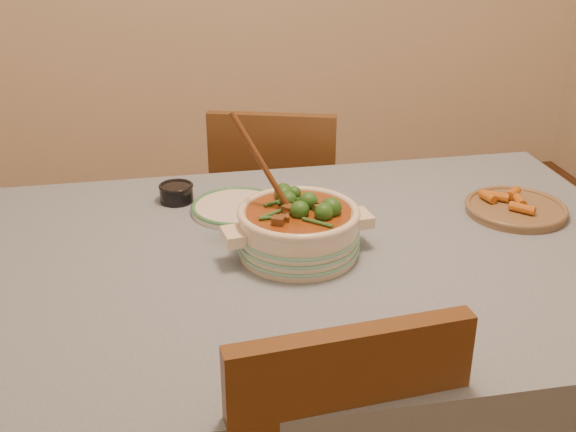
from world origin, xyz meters
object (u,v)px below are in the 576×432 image
(condiment_bowl, at_px, (176,192))
(chair_far, at_px, (276,210))
(stew_casserole, at_px, (298,227))
(fried_plate, at_px, (516,207))
(dining_table, at_px, (298,290))
(white_plate, at_px, (237,207))

(condiment_bowl, relative_size, chair_far, 0.13)
(stew_casserole, relative_size, fried_plate, 1.23)
(dining_table, relative_size, stew_casserole, 4.78)
(dining_table, relative_size, chair_far, 1.93)
(dining_table, relative_size, condiment_bowl, 14.38)
(white_plate, distance_m, chair_far, 0.64)
(white_plate, height_order, fried_plate, fried_plate)
(chair_far, bearing_deg, stew_casserole, 100.78)
(stew_casserole, bearing_deg, dining_table, -100.04)
(stew_casserole, height_order, fried_plate, stew_casserole)
(dining_table, xyz_separation_m, condiment_bowl, (-0.26, 0.36, 0.12))
(condiment_bowl, bearing_deg, white_plate, -31.50)
(condiment_bowl, height_order, fried_plate, condiment_bowl)
(dining_table, xyz_separation_m, stew_casserole, (0.00, 0.01, 0.16))
(white_plate, distance_m, condiment_bowl, 0.18)
(stew_casserole, distance_m, condiment_bowl, 0.44)
(fried_plate, relative_size, chair_far, 0.33)
(stew_casserole, bearing_deg, chair_far, 83.81)
(dining_table, distance_m, stew_casserole, 0.16)
(stew_casserole, xyz_separation_m, chair_far, (0.09, 0.80, -0.33))
(white_plate, bearing_deg, chair_far, 70.29)
(dining_table, relative_size, white_plate, 5.71)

